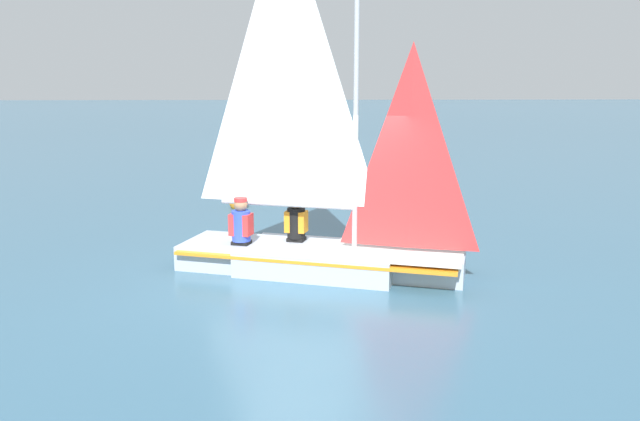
# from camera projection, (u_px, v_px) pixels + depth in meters

# --- Properties ---
(ground_plane) EXTENTS (260.00, 260.00, 0.00)m
(ground_plane) POSITION_uv_depth(u_px,v_px,m) (320.00, 271.00, 10.06)
(ground_plane) COLOR #38607A
(sailboat_main) EXTENTS (4.69, 2.81, 5.76)m
(sailboat_main) POSITION_uv_depth(u_px,v_px,m) (318.00, 221.00, 9.91)
(sailboat_main) COLOR #B2BCCC
(sailboat_main) RESTS_ON ground_plane
(sailor_helm) EXTENTS (0.41, 0.38, 1.16)m
(sailor_helm) POSITION_uv_depth(u_px,v_px,m) (296.00, 227.00, 10.35)
(sailor_helm) COLOR black
(sailor_helm) RESTS_ON ground_plane
(sailor_crew) EXTENTS (0.41, 0.38, 1.16)m
(sailor_crew) POSITION_uv_depth(u_px,v_px,m) (241.00, 230.00, 10.13)
(sailor_crew) COLOR black
(sailor_crew) RESTS_ON ground_plane
(buoy_marker) EXTENTS (0.46, 0.46, 1.28)m
(buoy_marker) POSITION_uv_depth(u_px,v_px,m) (238.00, 201.00, 15.22)
(buoy_marker) COLOR orange
(buoy_marker) RESTS_ON ground_plane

